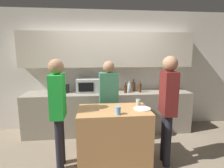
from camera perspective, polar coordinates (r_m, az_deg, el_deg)
name	(u,v)px	position (r m, az deg, el deg)	size (l,w,h in m)	color
back_wall	(108,63)	(4.03, -1.43, 6.97)	(6.40, 0.40, 2.70)	silver
back_counter	(109,112)	(3.97, -1.05, -9.07)	(3.60, 0.62, 0.90)	gray
kitchen_island	(114,137)	(2.87, 0.54, -16.84)	(1.09, 0.66, 0.90)	#B27F4C
microwave	(89,85)	(3.85, -7.63, -0.48)	(0.52, 0.39, 0.30)	#B7BABC
toaster	(63,89)	(3.92, -15.79, -1.47)	(0.26, 0.16, 0.18)	black
potted_plant	(173,82)	(4.24, 19.23, 0.67)	(0.14, 0.14, 0.40)	brown
bottle_0	(125,89)	(3.79, 4.39, -1.58)	(0.07, 0.07, 0.23)	#472814
bottle_1	(129,88)	(3.89, 5.68, -1.17)	(0.08, 0.08, 0.25)	silver
bottle_2	(133,86)	(4.01, 7.03, -0.76)	(0.08, 0.08, 0.27)	#472814
bottle_3	(140,88)	(3.88, 9.11, -1.25)	(0.07, 0.07, 0.25)	#472814
plate_on_island	(142,109)	(2.75, 9.80, -7.91)	(0.26, 0.26, 0.01)	white
cup_0	(138,102)	(2.90, 8.53, -5.98)	(0.07, 0.07, 0.11)	#A1A18C
cup_1	(118,110)	(2.47, 1.93, -8.63)	(0.08, 0.08, 0.11)	#74A0CB
person_left	(58,105)	(2.70, -17.19, -6.61)	(0.22, 0.34, 1.67)	black
person_center	(168,102)	(2.80, 17.81, -5.47)	(0.22, 0.36, 1.71)	black
person_right	(109,97)	(3.25, -1.09, -4.12)	(0.35, 0.21, 1.61)	black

